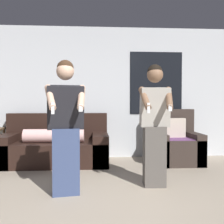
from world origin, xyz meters
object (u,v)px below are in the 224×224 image
object	(u,v)px
person_left	(65,127)
person_right	(155,124)
couch	(56,147)
armchair	(175,145)

from	to	relation	value
person_left	person_right	distance (m)	1.19
couch	person_left	bearing A→B (deg)	-77.65
armchair	person_right	world-z (taller)	person_right
couch	armchair	world-z (taller)	armchair
person_right	person_left	bearing A→B (deg)	-168.21
person_left	person_right	size ratio (longest dim) A/B	1.00
person_left	person_right	world-z (taller)	person_left
couch	armchair	bearing A→B (deg)	-2.23
couch	person_right	world-z (taller)	person_right
armchair	person_right	distance (m)	1.63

